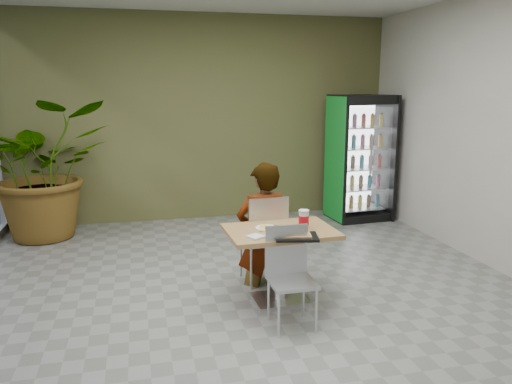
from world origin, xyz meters
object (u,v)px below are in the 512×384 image
at_px(chair_far, 265,233).
at_px(soda_cup, 304,219).
at_px(chair_near, 289,268).
at_px(seated_woman, 263,237).
at_px(cafeteria_tray, 296,237).
at_px(dining_table, 280,250).
at_px(beverage_fridge, 360,158).
at_px(potted_plant, 44,169).

distance_m(chair_far, soda_cup, 0.61).
bearing_deg(chair_near, soda_cup, 57.05).
xyz_separation_m(chair_near, seated_woman, (0.01, 0.96, -0.01)).
bearing_deg(cafeteria_tray, seated_woman, 97.09).
xyz_separation_m(dining_table, chair_near, (-0.04, -0.44, -0.02)).
distance_m(dining_table, cafeteria_tray, 0.38).
xyz_separation_m(cafeteria_tray, beverage_fridge, (2.06, 3.08, 0.22)).
bearing_deg(dining_table, soda_cup, -3.68).
bearing_deg(chair_near, cafeteria_tray, 51.41).
xyz_separation_m(chair_far, soda_cup, (0.26, -0.49, 0.26)).
xyz_separation_m(chair_far, chair_near, (-0.02, -0.91, -0.05)).
height_order(beverage_fridge, potted_plant, beverage_fridge).
bearing_deg(soda_cup, cafeteria_tray, -119.96).
bearing_deg(potted_plant, seated_woman, -42.83).
bearing_deg(potted_plant, chair_near, -52.60).
bearing_deg(chair_far, potted_plant, -48.42).
height_order(chair_far, soda_cup, chair_far).
relative_size(chair_near, soda_cup, 4.88).
distance_m(chair_far, seated_woman, 0.08).
distance_m(seated_woman, soda_cup, 0.68).
relative_size(chair_far, beverage_fridge, 0.50).
distance_m(seated_woman, potted_plant, 3.51).
relative_size(seated_woman, beverage_fridge, 0.83).
bearing_deg(seated_woman, dining_table, 89.10).
bearing_deg(cafeteria_tray, beverage_fridge, 56.22).
relative_size(cafeteria_tray, beverage_fridge, 0.20).
bearing_deg(potted_plant, soda_cup, -45.83).
xyz_separation_m(dining_table, soda_cup, (0.23, -0.01, 0.30)).
xyz_separation_m(soda_cup, potted_plant, (-2.82, 2.90, 0.13)).
distance_m(chair_near, soda_cup, 0.60).
bearing_deg(cafeteria_tray, chair_near, -128.56).
bearing_deg(cafeteria_tray, chair_far, 96.90).
bearing_deg(chair_far, chair_near, 83.98).
bearing_deg(beverage_fridge, chair_far, -137.12).
distance_m(dining_table, chair_near, 0.44).
height_order(soda_cup, cafeteria_tray, soda_cup).
bearing_deg(potted_plant, beverage_fridge, -1.31).
relative_size(seated_woman, potted_plant, 0.84).
distance_m(chair_near, seated_woman, 0.96).
bearing_deg(soda_cup, chair_near, -122.92).
relative_size(dining_table, chair_near, 1.20).
bearing_deg(dining_table, potted_plant, 131.87).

